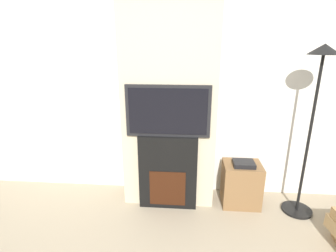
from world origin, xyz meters
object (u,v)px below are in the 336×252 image
floor_lamp (316,97)px  media_stand (241,183)px  television (168,111)px  fireplace (168,172)px

floor_lamp → media_stand: bearing=170.4°
television → media_stand: bearing=7.5°
floor_lamp → media_stand: floor_lamp is taller
fireplace → floor_lamp: 1.71m
fireplace → media_stand: bearing=7.4°
floor_lamp → media_stand: 1.22m
media_stand → television: bearing=-172.5°
fireplace → television: (0.00, -0.00, 0.71)m
fireplace → media_stand: (0.84, 0.11, -0.17)m
fireplace → floor_lamp: size_ratio=0.48×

